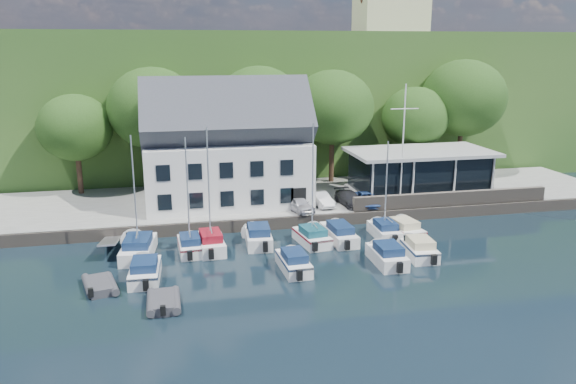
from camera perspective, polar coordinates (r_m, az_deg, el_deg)
name	(u,v)px	position (r m, az deg, el deg)	size (l,w,h in m)	color
ground	(365,278)	(36.96, 7.81, -8.66)	(180.00, 180.00, 0.00)	black
quay	(302,200)	(52.65, 1.41, -0.83)	(60.00, 13.00, 1.00)	#969590
quay_face	(320,221)	(46.62, 3.28, -2.91)	(60.00, 0.30, 1.00)	#5C534A
hillside	(240,87)	(94.81, -4.94, 10.63)	(160.00, 75.00, 16.00)	#2B531F
field_patch	(277,36)	(103.77, -1.08, 15.52)	(50.00, 30.00, 0.30)	#525C2E
farmhouse	(391,8)	(90.60, 10.41, 17.93)	(10.40, 7.00, 8.20)	beige
harbor_building	(227,154)	(49.44, -6.21, 3.84)	(14.40, 8.20, 8.70)	silver
club_pavilion	(419,172)	(54.26, 13.18, 2.02)	(13.20, 7.20, 4.10)	black
seawall	(451,198)	(51.07, 16.27, -0.64)	(18.00, 0.50, 1.20)	#5C534A
gangway	(111,249)	(43.59, -17.51, -5.55)	(1.20, 6.00, 1.40)	silver
car_silver	(299,204)	(47.26, 1.10, -1.22)	(1.47, 3.66, 1.25)	silver
car_white	(321,199)	(48.97, 3.36, -0.72)	(1.24, 3.57, 1.17)	silver
car_dgrey	(350,198)	(49.39, 6.29, -0.65)	(1.65, 4.05, 1.17)	#28292D
car_blue	(367,199)	(49.48, 8.03, -0.67)	(1.37, 3.47, 1.19)	#305293
flagpole	(403,145)	(49.45, 11.59, 4.67)	(2.51, 0.20, 10.46)	silver
tree_0	(77,145)	(55.73, -20.67, 4.53)	(6.82, 6.82, 9.32)	#1A3710
tree_1	(154,129)	(55.10, -13.43, 6.21)	(8.55, 8.55, 11.69)	#1A3710
tree_2	(259,127)	(54.71, -2.92, 6.56)	(8.59, 8.59, 11.74)	#1A3710
tree_3	(332,127)	(56.98, 4.51, 6.64)	(8.27, 8.27, 11.30)	#1A3710
tree_4	(414,133)	(60.22, 12.71, 5.89)	(6.95, 6.95, 9.50)	#1A3710
tree_5	(462,118)	(62.99, 17.24, 7.22)	(8.94, 8.94, 12.22)	#1A3710
boat_r1_0	(135,193)	(40.31, -15.33, -0.08)	(2.25, 6.98, 9.31)	white
boat_r1_1	(188,196)	(40.28, -10.15, -0.44)	(1.75, 5.25, 8.44)	white
boat_r1_2	(209,189)	(40.31, -8.06, 0.30)	(1.88, 5.80, 9.31)	white
boat_r1_3	(258,235)	(42.34, -3.04, -4.34)	(2.01, 5.71, 1.57)	white
boat_r1_4	(313,190)	(41.50, 2.51, 0.25)	(2.00, 5.49, 8.47)	white
boat_r1_5	(339,232)	(43.29, 5.20, -4.03)	(1.85, 6.59, 1.44)	white
boat_r1_6	(386,185)	(43.64, 9.95, 0.67)	(1.82, 5.45, 8.34)	white
boat_r1_7	(403,227)	(45.07, 11.61, -3.53)	(1.95, 5.92, 1.43)	white
boat_r2_0	(145,269)	(37.32, -14.33, -7.58)	(2.02, 5.68, 1.43)	white
boat_r2_2	(294,260)	(37.61, 0.57, -6.93)	(1.80, 5.63, 1.41)	white
boat_r2_3	(387,253)	(39.30, 10.02, -6.15)	(2.00, 5.67, 1.48)	white
boat_r2_4	(419,247)	(40.99, 13.14, -5.46)	(1.97, 5.42, 1.44)	white
dinghy_0	(100,284)	(36.75, -18.56, -8.83)	(1.94, 3.23, 0.75)	#37373C
dinghy_1	(163,300)	(33.55, -12.54, -10.69)	(1.96, 3.27, 0.76)	#37373C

